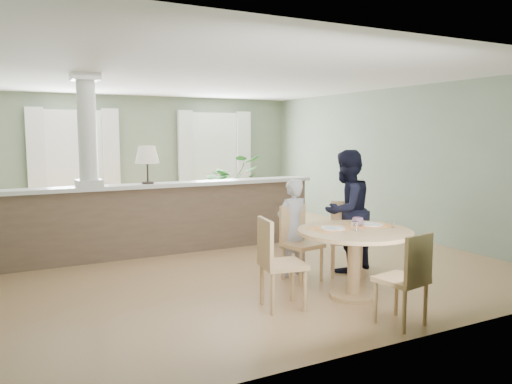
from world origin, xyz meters
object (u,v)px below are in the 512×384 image
houseplant (230,186)px  chair_far_man (346,234)px  chair_far_boy (298,239)px  dining_table (354,243)px  child_person (292,228)px  chair_side (276,259)px  man_person (346,211)px  chair_near (408,275)px  sofa (122,212)px

houseplant → chair_far_man: bearing=-96.1°
chair_far_boy → chair_far_man: (0.70, -0.08, 0.01)m
dining_table → child_person: 1.05m
chair_side → man_person: size_ratio=0.59×
chair_far_boy → chair_side: bearing=-142.7°
child_person → chair_far_man: bearing=156.5°
child_person → houseplant: bearing=-111.1°
chair_near → chair_side: chair_side is taller
man_person → chair_near: bearing=52.2°
chair_far_boy → man_person: size_ratio=0.58×
dining_table → child_person: child_person is taller
chair_near → child_person: size_ratio=0.72×
chair_far_boy → chair_side: size_ratio=0.97×
dining_table → chair_far_boy: bearing=101.7°
chair_near → child_person: child_person is taller
sofa → chair_side: (0.61, -4.57, 0.09)m
chair_far_boy → chair_side: chair_side is taller
chair_side → child_person: size_ratio=0.76×
houseplant → man_person: 4.78m
houseplant → child_person: 4.82m
sofa → houseplant: (2.63, 1.05, 0.25)m
houseplant → dining_table: houseplant is taller
dining_table → chair_side: (-0.98, 0.07, -0.08)m
dining_table → chair_far_man: bearing=57.6°
chair_far_boy → houseplant: bearing=67.2°
dining_table → child_person: (-0.19, 1.03, 0.02)m
man_person → sofa: bearing=-76.5°
dining_table → man_person: (0.60, 0.94, 0.20)m
houseplant → man_person: (-0.43, -4.75, 0.13)m
houseplant → chair_far_boy: size_ratio=1.47×
sofa → dining_table: 4.91m
sofa → man_person: 4.32m
chair_far_boy → man_person: 0.84m
dining_table → chair_far_boy: (-0.18, 0.89, -0.10)m
chair_far_man → chair_near: chair_far_man is taller
sofa → houseplant: houseplant is taller
chair_far_man → chair_side: size_ratio=0.98×
sofa → houseplant: bearing=15.9°
child_person → chair_near: bearing=86.0°
houseplant → chair_near: 6.74m
sofa → child_person: (1.40, -3.61, 0.20)m
chair_side → chair_far_man: bearing=-53.8°
chair_side → child_person: child_person is taller
chair_far_man → man_person: size_ratio=0.58×
chair_far_man → man_person: (0.09, 0.12, 0.29)m
houseplant → child_person: bearing=-104.7°
houseplant → chair_far_man: 4.91m
houseplant → dining_table: 5.79m
dining_table → chair_far_boy: 0.92m
sofa → man_person: size_ratio=1.85×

